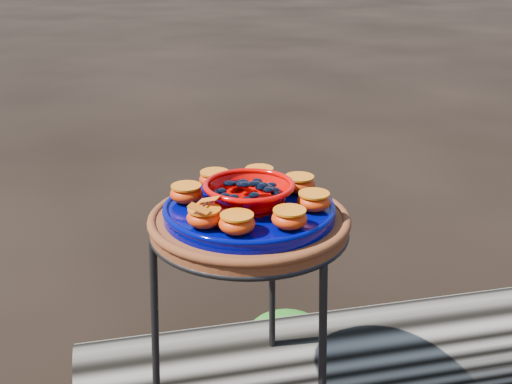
% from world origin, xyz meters
% --- Properties ---
extents(plant_stand, '(0.44, 0.44, 0.70)m').
position_xyz_m(plant_stand, '(0.00, 0.00, 0.35)').
color(plant_stand, black).
rests_on(plant_stand, ground).
extents(terracotta_saucer, '(0.40, 0.40, 0.03)m').
position_xyz_m(terracotta_saucer, '(0.00, 0.00, 0.72)').
color(terracotta_saucer, '#5E2418').
rests_on(terracotta_saucer, plant_stand).
extents(cobalt_plate, '(0.34, 0.34, 0.02)m').
position_xyz_m(cobalt_plate, '(0.00, 0.00, 0.74)').
color(cobalt_plate, '#000448').
rests_on(cobalt_plate, terracotta_saucer).
extents(red_bowl, '(0.17, 0.17, 0.05)m').
position_xyz_m(red_bowl, '(0.00, 0.00, 0.78)').
color(red_bowl, '#BF0200').
rests_on(red_bowl, cobalt_plate).
extents(glass_gems, '(0.13, 0.13, 0.02)m').
position_xyz_m(glass_gems, '(0.00, 0.00, 0.81)').
color(glass_gems, black).
rests_on(glass_gems, red_bowl).
extents(orange_half_0, '(0.07, 0.07, 0.04)m').
position_xyz_m(orange_half_0, '(-0.05, -0.12, 0.77)').
color(orange_half_0, '#AF3000').
rests_on(orange_half_0, cobalt_plate).
extents(orange_half_1, '(0.07, 0.07, 0.04)m').
position_xyz_m(orange_half_1, '(0.01, -0.13, 0.77)').
color(orange_half_1, '#AF3000').
rests_on(orange_half_1, cobalt_plate).
extents(orange_half_2, '(0.07, 0.07, 0.04)m').
position_xyz_m(orange_half_2, '(0.10, -0.08, 0.77)').
color(orange_half_2, '#AF3000').
rests_on(orange_half_2, cobalt_plate).
extents(orange_half_3, '(0.07, 0.07, 0.04)m').
position_xyz_m(orange_half_3, '(0.13, 0.01, 0.77)').
color(orange_half_3, '#AF3000').
rests_on(orange_half_3, cobalt_plate).
extents(orange_half_4, '(0.07, 0.07, 0.04)m').
position_xyz_m(orange_half_4, '(0.08, 0.10, 0.77)').
color(orange_half_4, '#AF3000').
rests_on(orange_half_4, cobalt_plate).
extents(orange_half_5, '(0.07, 0.07, 0.04)m').
position_xyz_m(orange_half_5, '(-0.01, 0.13, 0.77)').
color(orange_half_5, '#AF3000').
rests_on(orange_half_5, cobalt_plate).
extents(orange_half_6, '(0.07, 0.07, 0.04)m').
position_xyz_m(orange_half_6, '(-0.10, 0.08, 0.77)').
color(orange_half_6, '#AF3000').
rests_on(orange_half_6, cobalt_plate).
extents(orange_half_7, '(0.07, 0.07, 0.04)m').
position_xyz_m(orange_half_7, '(-0.13, -0.01, 0.77)').
color(orange_half_7, '#AF3000').
rests_on(orange_half_7, cobalt_plate).
extents(butterfly, '(0.09, 0.06, 0.01)m').
position_xyz_m(butterfly, '(-0.05, -0.12, 0.80)').
color(butterfly, '#D1510A').
rests_on(butterfly, orange_half_0).
extents(driftwood_log, '(1.61, 1.13, 0.30)m').
position_xyz_m(driftwood_log, '(0.24, 0.40, 0.15)').
color(driftwood_log, black).
rests_on(driftwood_log, ground).
extents(foliage_back, '(0.27, 0.27, 0.13)m').
position_xyz_m(foliage_back, '(-0.04, 0.58, 0.07)').
color(foliage_back, '#145B13').
rests_on(foliage_back, ground).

